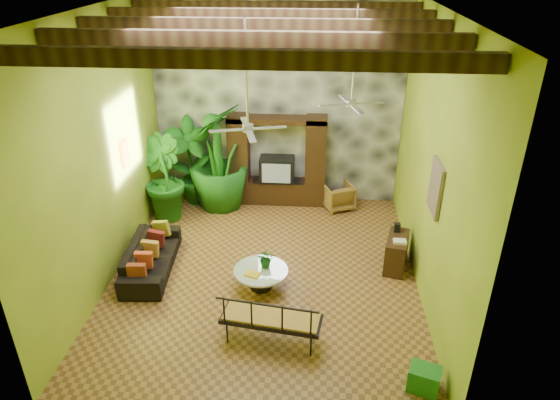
# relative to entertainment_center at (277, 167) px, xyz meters

# --- Properties ---
(ground) EXTENTS (7.00, 7.00, 0.00)m
(ground) POSITION_rel_entertainment_center_xyz_m (0.00, -3.14, -0.97)
(ground) COLOR brown
(ground) RESTS_ON ground
(ceiling) EXTENTS (6.00, 7.00, 0.02)m
(ceiling) POSITION_rel_entertainment_center_xyz_m (0.00, -3.14, 4.03)
(ceiling) COLOR silver
(ceiling) RESTS_ON back_wall
(back_wall) EXTENTS (6.00, 0.02, 5.00)m
(back_wall) POSITION_rel_entertainment_center_xyz_m (0.00, 0.36, 1.53)
(back_wall) COLOR olive
(back_wall) RESTS_ON ground
(left_wall) EXTENTS (0.02, 7.00, 5.00)m
(left_wall) POSITION_rel_entertainment_center_xyz_m (-3.00, -3.14, 1.53)
(left_wall) COLOR olive
(left_wall) RESTS_ON ground
(right_wall) EXTENTS (0.02, 7.00, 5.00)m
(right_wall) POSITION_rel_entertainment_center_xyz_m (3.00, -3.14, 1.53)
(right_wall) COLOR olive
(right_wall) RESTS_ON ground
(stone_accent_wall) EXTENTS (5.98, 0.10, 4.98)m
(stone_accent_wall) POSITION_rel_entertainment_center_xyz_m (0.00, 0.30, 1.53)
(stone_accent_wall) COLOR #323339
(stone_accent_wall) RESTS_ON ground
(ceiling_beams) EXTENTS (5.95, 5.36, 0.22)m
(ceiling_beams) POSITION_rel_entertainment_center_xyz_m (0.00, -3.14, 3.81)
(ceiling_beams) COLOR #332310
(ceiling_beams) RESTS_ON ceiling
(entertainment_center) EXTENTS (2.40, 0.55, 2.30)m
(entertainment_center) POSITION_rel_entertainment_center_xyz_m (0.00, 0.00, 0.00)
(entertainment_center) COLOR black
(entertainment_center) RESTS_ON ground
(ceiling_fan_front) EXTENTS (1.28, 1.28, 1.86)m
(ceiling_fan_front) POSITION_rel_entertainment_center_xyz_m (-0.20, -3.54, 2.44)
(ceiling_fan_front) COLOR silver
(ceiling_fan_front) RESTS_ON ceiling
(ceiling_fan_back) EXTENTS (1.28, 1.28, 1.86)m
(ceiling_fan_back) POSITION_rel_entertainment_center_xyz_m (1.60, -1.94, 2.44)
(ceiling_fan_back) COLOR silver
(ceiling_fan_back) RESTS_ON ceiling
(wall_art_mask) EXTENTS (0.06, 0.32, 0.55)m
(wall_art_mask) POSITION_rel_entertainment_center_xyz_m (-2.96, -2.14, 1.13)
(wall_art_mask) COLOR yellow
(wall_art_mask) RESTS_ON left_wall
(wall_art_painting) EXTENTS (0.06, 0.70, 0.90)m
(wall_art_painting) POSITION_rel_entertainment_center_xyz_m (2.96, -3.74, 1.33)
(wall_art_painting) COLOR #235F81
(wall_art_painting) RESTS_ON right_wall
(sofa) EXTENTS (0.98, 2.17, 0.62)m
(sofa) POSITION_rel_entertainment_center_xyz_m (-2.30, -3.20, -0.66)
(sofa) COLOR black
(sofa) RESTS_ON ground
(wicker_armchair) EXTENTS (0.90, 0.91, 0.64)m
(wicker_armchair) POSITION_rel_entertainment_center_xyz_m (1.54, -0.22, -0.65)
(wicker_armchair) COLOR olive
(wicker_armchair) RESTS_ON ground
(tall_plant_a) EXTENTS (1.38, 1.16, 2.22)m
(tall_plant_a) POSITION_rel_entertainment_center_xyz_m (-2.14, -0.17, 0.15)
(tall_plant_a) COLOR #1C691B
(tall_plant_a) RESTS_ON ground
(tall_plant_b) EXTENTS (1.43, 1.41, 2.03)m
(tall_plant_b) POSITION_rel_entertainment_center_xyz_m (-2.63, -0.99, 0.05)
(tall_plant_b) COLOR #195C18
(tall_plant_b) RESTS_ON ground
(tall_plant_c) EXTENTS (1.87, 1.87, 2.61)m
(tall_plant_c) POSITION_rel_entertainment_center_xyz_m (-1.40, -0.30, 0.34)
(tall_plant_c) COLOR #1B6119
(tall_plant_c) RESTS_ON ground
(coffee_table) EXTENTS (1.05, 1.05, 0.40)m
(coffee_table) POSITION_rel_entertainment_center_xyz_m (-0.03, -3.62, -0.71)
(coffee_table) COLOR black
(coffee_table) RESTS_ON ground
(centerpiece_plant) EXTENTS (0.34, 0.30, 0.36)m
(centerpiece_plant) POSITION_rel_entertainment_center_xyz_m (0.07, -3.50, -0.38)
(centerpiece_plant) COLOR #185B1B
(centerpiece_plant) RESTS_ON coffee_table
(yellow_tray) EXTENTS (0.32, 0.27, 0.03)m
(yellow_tray) POSITION_rel_entertainment_center_xyz_m (-0.17, -3.79, -0.55)
(yellow_tray) COLOR yellow
(yellow_tray) RESTS_ON coffee_table
(iron_bench) EXTENTS (1.71, 0.83, 0.57)m
(iron_bench) POSITION_rel_entertainment_center_xyz_m (0.30, -5.13, -0.43)
(iron_bench) COLOR black
(iron_bench) RESTS_ON ground
(side_console) EXTENTS (0.60, 0.95, 0.70)m
(side_console) POSITION_rel_entertainment_center_xyz_m (2.65, -2.74, -0.61)
(side_console) COLOR #3B1D12
(side_console) RESTS_ON ground
(green_bin) EXTENTS (0.54, 0.47, 0.39)m
(green_bin) POSITION_rel_entertainment_center_xyz_m (2.65, -5.92, -0.77)
(green_bin) COLOR #1D6F26
(green_bin) RESTS_ON ground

